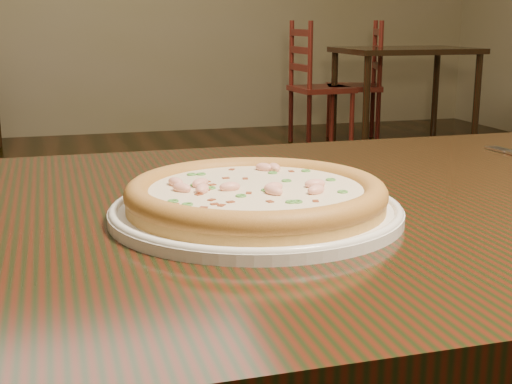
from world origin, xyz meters
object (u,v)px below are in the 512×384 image
object	(u,v)px
plate	(256,210)
pizza	(256,195)
hero_table	(336,275)
chair_c	(315,88)
chair_d	(361,86)
bg_table_right	(405,60)

from	to	relation	value
plate	pizza	world-z (taller)	pizza
hero_table	chair_c	distance (m)	4.72
chair_d	chair_c	bearing A→B (deg)	-172.22
chair_d	hero_table	bearing A→B (deg)	-114.85
pizza	bg_table_right	world-z (taller)	pizza
hero_table	plate	xyz separation A→B (m)	(-0.12, -0.05, 0.11)
chair_c	hero_table	bearing A→B (deg)	-110.61
hero_table	pizza	size ratio (longest dim) A/B	4.11
plate	chair_d	xyz separation A→B (m)	(2.19, 4.52, -0.32)
bg_table_right	chair_d	xyz separation A→B (m)	(-0.22, 0.31, -0.22)
chair_c	pizza	bearing A→B (deg)	-111.74
hero_table	pizza	world-z (taller)	pizza
hero_table	bg_table_right	xyz separation A→B (m)	(2.29, 4.16, 0.00)
plate	bg_table_right	xyz separation A→B (m)	(2.41, 4.21, -0.10)
pizza	chair_c	xyz separation A→B (m)	(1.78, 4.47, -0.34)
hero_table	pizza	xyz separation A→B (m)	(-0.12, -0.05, 0.13)
pizza	chair_d	world-z (taller)	chair_d
bg_table_right	pizza	bearing A→B (deg)	-119.79
plate	bg_table_right	bearing A→B (deg)	60.21
plate	bg_table_right	world-z (taller)	plate
plate	chair_d	bearing A→B (deg)	64.14
hero_table	plate	world-z (taller)	plate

